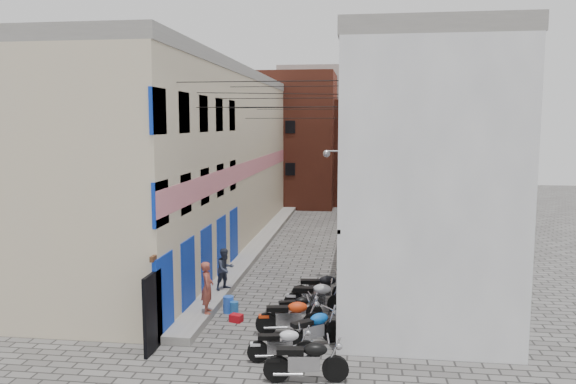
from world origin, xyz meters
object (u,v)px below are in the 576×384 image
at_px(motorcycle_b, 282,343).
at_px(motorcycle_c, 313,327).
at_px(motorcycle_e, 297,307).
at_px(person_b, 225,269).
at_px(motorcycle_a, 306,358).
at_px(person_a, 207,287).
at_px(water_jug_far, 228,304).
at_px(water_jug_near, 234,308).
at_px(red_crate, 236,318).
at_px(motorcycle_g, 321,287).
at_px(motorcycle_f, 315,295).
at_px(motorcycle_d, 290,314).

distance_m(motorcycle_b, motorcycle_c, 1.32).
relative_size(motorcycle_e, person_b, 1.11).
distance_m(motorcycle_a, person_a, 5.29).
xyz_separation_m(motorcycle_b, person_b, (-2.86, 5.40, 0.48)).
bearing_deg(motorcycle_b, water_jug_far, -156.58).
xyz_separation_m(person_b, water_jug_far, (0.54, -1.79, -0.73)).
height_order(motorcycle_a, person_b, person_b).
distance_m(person_a, person_b, 2.57).
distance_m(person_b, water_jug_far, 2.00).
bearing_deg(motorcycle_a, water_jug_near, -154.84).
bearing_deg(motorcycle_e, red_crate, -100.20).
relative_size(motorcycle_e, water_jug_far, 3.01).
xyz_separation_m(motorcycle_g, red_crate, (-2.53, -2.17, -0.49)).
relative_size(motorcycle_a, person_b, 1.38).
bearing_deg(water_jug_far, motorcycle_a, -56.71).
bearing_deg(water_jug_far, motorcycle_c, -39.58).
height_order(motorcycle_a, motorcycle_b, motorcycle_a).
height_order(person_b, red_crate, person_b).
height_order(motorcycle_a, motorcycle_f, motorcycle_f).
bearing_deg(motorcycle_g, person_b, -107.13).
height_order(motorcycle_f, motorcycle_g, motorcycle_f).
relative_size(motorcycle_g, water_jug_near, 4.73).
xyz_separation_m(motorcycle_d, person_b, (-2.82, 3.40, 0.40)).
relative_size(motorcycle_c, motorcycle_e, 1.20).
distance_m(motorcycle_c, motorcycle_f, 2.85).
distance_m(motorcycle_b, red_crate, 3.39).
bearing_deg(person_a, red_crate, -102.71).
xyz_separation_m(motorcycle_b, motorcycle_g, (0.66, 4.97, 0.08)).
relative_size(motorcycle_a, motorcycle_g, 1.00).
relative_size(motorcycle_a, water_jug_far, 3.76).
bearing_deg(person_b, motorcycle_d, -101.07).
relative_size(person_b, red_crate, 3.96).
relative_size(motorcycle_c, water_jug_far, 3.61).
bearing_deg(water_jug_near, motorcycle_c, -39.71).
bearing_deg(red_crate, person_a, 178.27).
height_order(motorcycle_c, motorcycle_f, motorcycle_f).
xyz_separation_m(water_jug_far, red_crate, (0.45, -0.81, -0.16)).
relative_size(motorcycle_d, motorcycle_g, 0.99).
bearing_deg(water_jug_near, motorcycle_g, 29.41).
distance_m(motorcycle_g, person_b, 3.57).
height_order(motorcycle_c, motorcycle_g, motorcycle_g).
bearing_deg(red_crate, motorcycle_d, -23.56).
relative_size(person_a, water_jug_near, 3.75).
distance_m(motorcycle_d, water_jug_far, 2.81).
height_order(motorcycle_e, water_jug_near, motorcycle_e).
bearing_deg(person_a, motorcycle_f, -82.71).
relative_size(motorcycle_g, person_b, 1.38).
bearing_deg(motorcycle_b, motorcycle_c, 137.25).
height_order(motorcycle_e, motorcycle_f, motorcycle_f).
distance_m(motorcycle_f, person_a, 3.57).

